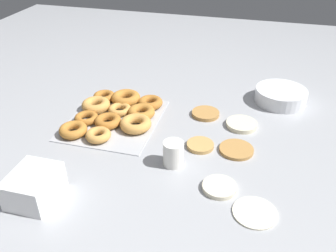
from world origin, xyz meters
TOP-DOWN VIEW (x-y plane):
  - ground_plane at (0.00, 0.00)m, footprint 3.00×3.00m
  - pancake_0 at (-0.02, 0.03)m, footprint 0.09×0.09m
  - pancake_1 at (-0.22, 0.01)m, footprint 0.10×0.10m
  - pancake_2 at (0.16, 0.11)m, footprint 0.09×0.09m
  - pancake_3 at (0.23, 0.21)m, footprint 0.11×0.11m
  - pancake_4 at (-0.18, 0.14)m, footprint 0.11×0.11m
  - pancake_5 at (-0.03, 0.14)m, footprint 0.11×0.11m
  - donut_tray at (-0.12, -0.30)m, footprint 0.36×0.31m
  - batter_bowl at (-0.39, 0.27)m, footprint 0.19×0.19m
  - container_stack at (0.32, -0.35)m, footprint 0.14×0.11m
  - paper_cup at (0.09, -0.03)m, footprint 0.06×0.06m

SIDE VIEW (x-z plane):
  - ground_plane at x=0.00m, z-range 0.00..0.00m
  - pancake_3 at x=0.23m, z-range 0.00..0.01m
  - pancake_5 at x=-0.03m, z-range 0.00..0.01m
  - pancake_0 at x=-0.02m, z-range 0.00..0.01m
  - pancake_2 at x=0.16m, z-range 0.00..0.01m
  - pancake_1 at x=-0.22m, z-range 0.00..0.01m
  - pancake_4 at x=-0.18m, z-range 0.00..0.02m
  - donut_tray at x=-0.12m, z-range 0.00..0.04m
  - batter_bowl at x=-0.39m, z-range 0.00..0.05m
  - paper_cup at x=0.09m, z-range 0.00..0.08m
  - container_stack at x=0.32m, z-range 0.00..0.08m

